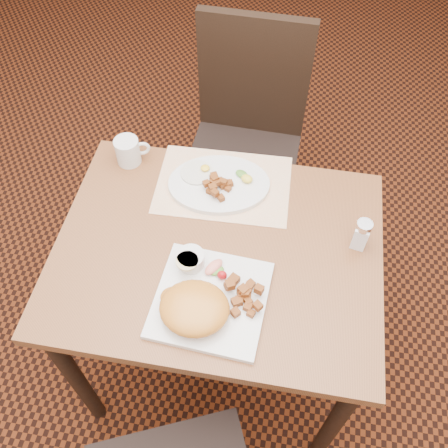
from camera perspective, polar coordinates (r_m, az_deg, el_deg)
ground at (r=2.04m, az=-0.51°, el=-14.46°), size 8.00×8.00×0.00m
table at (r=1.47m, az=-0.69°, el=-5.15°), size 0.90×0.70×0.75m
chair_far at (r=1.98m, az=2.59°, el=10.38°), size 0.44×0.44×0.97m
placemat at (r=1.51m, az=-0.07°, el=4.52°), size 0.41×0.29×0.00m
plate_square at (r=1.29m, az=-1.53°, el=-8.63°), size 0.30×0.30×0.02m
plate_oval at (r=1.50m, az=-0.58°, el=4.57°), size 0.34×0.27×0.02m
hollandaise_mound at (r=1.24m, az=-3.48°, el=-9.58°), size 0.18×0.16×0.06m
ramekin at (r=1.32m, az=-3.85°, el=-4.05°), size 0.07×0.08×0.04m
garnish_sq at (r=1.31m, az=-0.89°, el=-5.23°), size 0.07×0.07×0.03m
fried_egg at (r=1.52m, az=-2.99°, el=5.97°), size 0.10×0.10×0.02m
garnish_ov at (r=1.50m, az=2.39°, el=5.42°), size 0.07×0.06×0.02m
salt_shaker at (r=1.39m, az=15.41°, el=-1.13°), size 0.05×0.05×0.10m
coffee_mug at (r=1.58m, az=-10.86°, el=8.20°), size 0.10×0.08×0.09m
home_fries_sq at (r=1.27m, az=2.19°, el=-8.02°), size 0.11×0.12×0.04m
home_fries_ov at (r=1.47m, az=-0.65°, el=4.59°), size 0.09×0.11×0.04m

